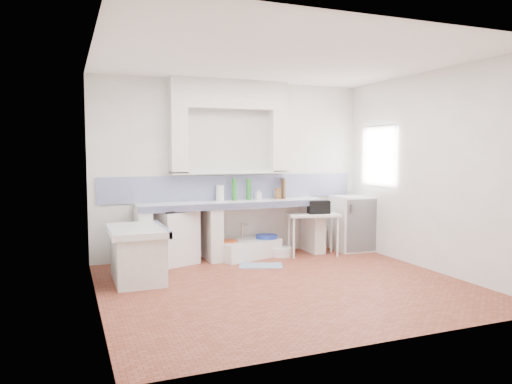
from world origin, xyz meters
name	(u,v)px	position (x,y,z in m)	size (l,w,h in m)	color
floor	(285,285)	(0.00, 0.00, 0.00)	(4.50, 4.50, 0.00)	#994936
ceiling	(286,59)	(0.00, 0.00, 2.80)	(4.50, 4.50, 0.00)	white
wall_back	(233,169)	(0.00, 2.00, 1.40)	(4.50, 4.50, 0.00)	white
wall_front	(385,184)	(0.00, -2.00, 1.40)	(4.50, 4.50, 0.00)	white
wall_left	(95,178)	(-2.25, 0.00, 1.40)	(4.50, 4.50, 0.00)	white
wall_right	(430,171)	(2.25, 0.00, 1.40)	(4.50, 4.50, 0.00)	white
alcove_mass	(230,94)	(-0.10, 1.88, 2.58)	(1.90, 0.25, 0.45)	white
window_frame	(388,156)	(2.42, 1.20, 1.60)	(0.35, 0.86, 1.06)	#351D11
lace_valance	(381,133)	(2.28, 1.20, 1.98)	(0.01, 0.84, 0.24)	white
counter_slab	(234,204)	(-0.10, 1.70, 0.86)	(3.00, 0.60, 0.08)	white
counter_lip	(240,206)	(-0.10, 1.42, 0.86)	(3.00, 0.04, 0.10)	navy
counter_pier_left	(144,238)	(-1.50, 1.70, 0.41)	(0.20, 0.55, 0.82)	white
counter_pier_mid	(212,234)	(-0.45, 1.70, 0.41)	(0.20, 0.55, 0.82)	white
counter_pier_right	(313,227)	(1.30, 1.70, 0.41)	(0.20, 0.55, 0.82)	white
peninsula_top	(137,230)	(-1.70, 0.90, 0.66)	(0.70, 1.10, 0.08)	white
peninsula_base	(137,257)	(-1.70, 0.90, 0.31)	(0.60, 1.00, 0.62)	white
peninsula_lip	(162,229)	(-1.37, 0.90, 0.66)	(0.04, 1.10, 0.10)	navy
backsplash	(234,187)	(0.00, 1.99, 1.10)	(4.27, 0.03, 0.40)	navy
stove	(175,237)	(-1.04, 1.70, 0.40)	(0.56, 0.54, 0.79)	white
sink	(247,250)	(0.11, 1.68, 0.12)	(1.04, 0.56, 0.25)	white
side_table	(313,234)	(1.17, 1.43, 0.34)	(0.82, 0.45, 0.04)	white
fridge	(352,223)	(1.98, 1.56, 0.46)	(0.60, 0.60, 0.93)	white
bucket_red	(228,250)	(-0.21, 1.66, 0.15)	(0.32, 0.32, 0.30)	#B94317
bucket_orange	(243,249)	(0.05, 1.69, 0.14)	(0.29, 0.29, 0.27)	red
bucket_blue	(267,245)	(0.47, 1.71, 0.17)	(0.35, 0.35, 0.33)	#1F38B1
basin_white	(281,252)	(0.65, 1.57, 0.07)	(0.36, 0.36, 0.14)	white
water_bottle_a	(234,248)	(-0.05, 1.85, 0.14)	(0.07, 0.07, 0.27)	silver
water_bottle_b	(246,246)	(0.17, 1.85, 0.14)	(0.07, 0.07, 0.28)	silver
black_bag	(319,207)	(1.25, 1.41, 0.79)	(0.34, 0.19, 0.21)	black
green_bottle_a	(234,189)	(-0.04, 1.83, 1.08)	(0.08, 0.08, 0.36)	#257325
green_bottle_b	(249,189)	(0.21, 1.84, 1.07)	(0.07, 0.07, 0.34)	#257325
knife_block	(278,193)	(0.71, 1.82, 0.99)	(0.09, 0.07, 0.18)	brown
cutting_board	(283,188)	(0.82, 1.85, 1.07)	(0.02, 0.25, 0.34)	brown
paper_towel	(220,193)	(-0.27, 1.85, 1.03)	(0.13, 0.13, 0.25)	white
soap_bottle	(258,194)	(0.36, 1.79, 0.99)	(0.08, 0.09, 0.19)	white
rug	(261,266)	(0.10, 1.05, 0.01)	(0.63, 0.36, 0.01)	#425996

